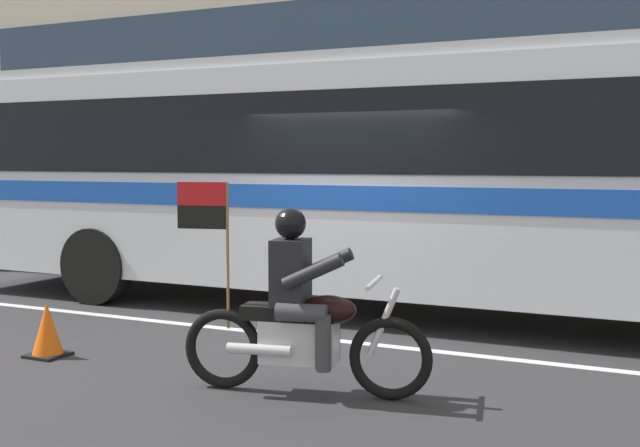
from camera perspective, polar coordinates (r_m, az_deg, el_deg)
The scene contains 6 objects.
ground_plane at distance 9.18m, azimuth 2.04°, elevation -7.68°, with size 60.00×60.00×0.00m, color #2B2B2D.
sidewalk_curb at distance 13.93m, azimuth 10.38°, elevation -3.19°, with size 28.00×3.80×0.15m, color gray.
lane_center_stripe at distance 8.65m, azimuth 0.45°, elevation -8.43°, with size 26.60×0.14×0.01m, color silver.
transit_bus at distance 9.93m, azimuth 7.17°, elevation 4.18°, with size 13.49×2.64×3.22m.
motorcycle_with_rider at distance 6.59m, azimuth -1.34°, elevation -6.70°, with size 2.16×0.77×1.78m.
traffic_cone at distance 8.34m, azimuth -19.23°, elevation -7.39°, with size 0.36×0.36×0.55m.
Camera 1 is at (3.54, -8.24, 1.97)m, focal length 43.98 mm.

